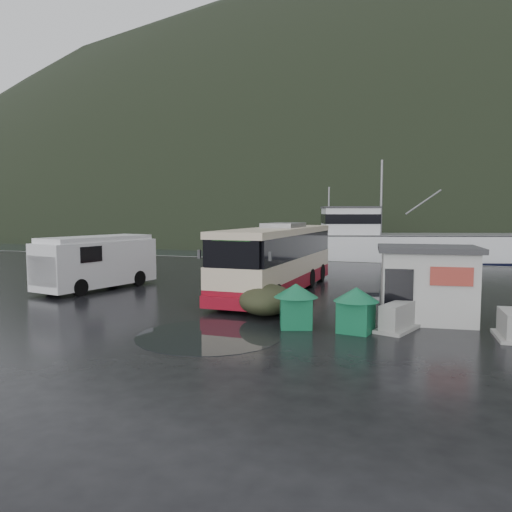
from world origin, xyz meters
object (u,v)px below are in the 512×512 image
(waste_bin_right, at_px, (356,332))
(fishing_trawler, at_px, (411,254))
(dome_tent, at_px, (266,314))
(coach_bus, at_px, (278,292))
(jersey_barrier_a, at_px, (397,330))
(jersey_barrier_b, at_px, (510,339))
(white_van, at_px, (98,289))
(ticket_kiosk, at_px, (426,321))
(waste_bin_left, at_px, (296,327))

(waste_bin_right, xyz_separation_m, fishing_trawler, (0.80, 31.34, 0.00))
(dome_tent, bearing_deg, coach_bus, 101.69)
(coach_bus, distance_m, dome_tent, 5.20)
(jersey_barrier_a, bearing_deg, jersey_barrier_b, 0.23)
(white_van, height_order, waste_bin_right, white_van)
(ticket_kiosk, xyz_separation_m, jersey_barrier_b, (2.37, -1.77, 0.00))
(waste_bin_right, bearing_deg, jersey_barrier_a, 27.48)
(ticket_kiosk, bearing_deg, jersey_barrier_b, -43.02)
(waste_bin_right, xyz_separation_m, dome_tent, (-3.48, 1.71, 0.00))
(coach_bus, xyz_separation_m, fishing_trawler, (5.34, 24.53, 0.00))
(coach_bus, bearing_deg, fishing_trawler, 78.92)
(coach_bus, distance_m, ticket_kiosk, 7.94)
(white_van, distance_m, ticket_kiosk, 15.38)
(jersey_barrier_a, bearing_deg, coach_bus, 132.96)
(jersey_barrier_a, bearing_deg, ticket_kiosk, 64.02)
(jersey_barrier_b, bearing_deg, waste_bin_right, -171.76)
(jersey_barrier_b, distance_m, fishing_trawler, 30.91)
(white_van, xyz_separation_m, jersey_barrier_a, (14.32, -4.18, 0.00))
(coach_bus, bearing_deg, dome_tent, -77.12)
(white_van, height_order, jersey_barrier_b, white_van)
(dome_tent, bearing_deg, jersey_barrier_b, -7.68)
(white_van, height_order, fishing_trawler, fishing_trawler)
(white_van, distance_m, jersey_barrier_a, 14.92)
(white_van, xyz_separation_m, waste_bin_left, (11.17, -4.79, 0.00))
(white_van, bearing_deg, waste_bin_right, -8.18)
(white_van, relative_size, waste_bin_left, 4.32)
(jersey_barrier_b, bearing_deg, ticket_kiosk, 143.13)
(waste_bin_right, distance_m, fishing_trawler, 31.35)
(coach_bus, height_order, white_van, coach_bus)
(white_van, distance_m, waste_bin_left, 12.15)
(waste_bin_left, bearing_deg, dome_tent, 132.40)
(dome_tent, xyz_separation_m, fishing_trawler, (4.28, 29.63, 0.00))
(white_van, bearing_deg, waste_bin_left, -11.23)
(jersey_barrier_b, xyz_separation_m, fishing_trawler, (-3.65, 30.69, 0.00))
(white_van, xyz_separation_m, jersey_barrier_b, (17.56, -4.16, 0.00))
(waste_bin_left, bearing_deg, waste_bin_right, -0.69)
(dome_tent, xyz_separation_m, jersey_barrier_a, (4.70, -1.08, 0.00))
(waste_bin_right, xyz_separation_m, jersey_barrier_a, (1.22, 0.63, 0.00))
(jersey_barrier_a, bearing_deg, fishing_trawler, 90.77)
(waste_bin_left, distance_m, ticket_kiosk, 4.68)
(coach_bus, height_order, jersey_barrier_b, coach_bus)
(white_van, bearing_deg, fishing_trawler, 74.30)
(waste_bin_left, distance_m, jersey_barrier_b, 6.42)
(jersey_barrier_a, bearing_deg, waste_bin_right, -152.52)
(fishing_trawler, bearing_deg, waste_bin_left, -111.80)
(waste_bin_right, relative_size, dome_tent, 0.51)
(dome_tent, relative_size, ticket_kiosk, 0.84)
(waste_bin_left, bearing_deg, coach_bus, 110.96)
(jersey_barrier_a, distance_m, fishing_trawler, 30.71)
(coach_bus, bearing_deg, jersey_barrier_a, -45.85)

